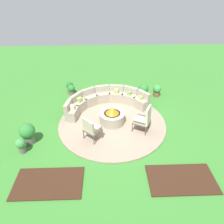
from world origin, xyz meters
name	(u,v)px	position (x,y,z in m)	size (l,w,h in m)	color
ground_plane	(112,123)	(0.00, 0.00, 0.00)	(24.00, 24.00, 0.00)	#387A2D
patio_circle	(112,122)	(0.00, 0.00, 0.03)	(4.63, 4.63, 0.06)	gray
mulch_bed_left	(49,183)	(-2.09, -3.02, 0.02)	(2.12, 1.17, 0.04)	#382114
mulch_bed_right	(181,179)	(2.09, -3.02, 0.02)	(2.12, 1.17, 0.04)	#382114
fire_pit	(112,116)	(0.00, 0.00, 0.35)	(1.08, 1.08, 0.75)	#9E937F
curved_stone_bench	(105,100)	(-0.31, 1.29, 0.39)	(3.85, 2.08, 0.83)	#9E937F
lounge_chair_front_left	(91,128)	(-0.84, -1.09, 0.61)	(0.78, 0.79, 1.05)	brown
lounge_chair_front_right	(144,119)	(1.25, -0.61, 0.64)	(0.79, 0.78, 1.16)	brown
potted_plant_0	(21,145)	(-3.32, -1.64, 0.36)	(0.35, 0.35, 0.62)	#605B56
potted_plant_1	(157,90)	(2.45, 2.32, 0.35)	(0.42, 0.42, 0.64)	brown
potted_plant_2	(28,133)	(-3.21, -1.12, 0.48)	(0.58, 0.58, 0.86)	#605B56
potted_plant_3	(143,90)	(1.73, 2.31, 0.38)	(0.51, 0.51, 0.72)	brown
potted_plant_4	(71,89)	(-2.09, 2.61, 0.33)	(0.37, 0.37, 0.58)	#605B56
potted_plant_5	(70,87)	(-2.18, 2.74, 0.37)	(0.37, 0.37, 0.68)	brown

